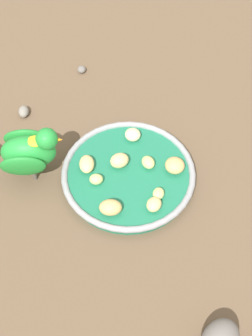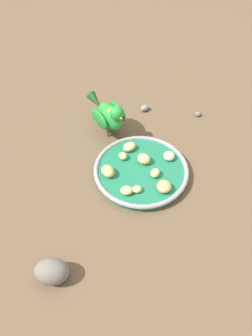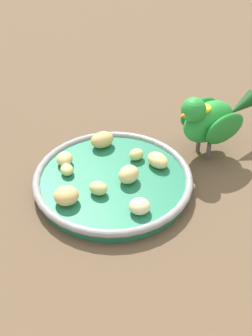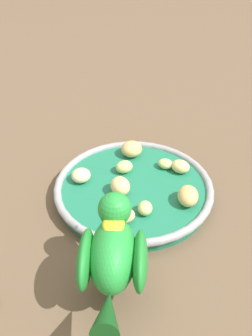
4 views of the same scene
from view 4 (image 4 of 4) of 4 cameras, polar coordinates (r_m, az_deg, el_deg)
ground_plane at (r=0.59m, az=0.12°, el=-6.12°), size 4.00×4.00×0.00m
feeding_bowl at (r=0.60m, az=1.11°, el=-3.07°), size 0.24×0.24×0.02m
apple_piece_0 at (r=0.63m, az=5.73°, el=0.61°), size 0.03×0.03×0.02m
apple_piece_1 at (r=0.57m, az=8.94°, el=-3.99°), size 0.05×0.05×0.03m
apple_piece_2 at (r=0.62m, az=-0.26°, el=0.16°), size 0.02×0.03×0.02m
apple_piece_3 at (r=0.54m, az=-0.73°, el=-6.82°), size 0.04×0.05×0.02m
apple_piece_4 at (r=0.58m, az=-0.41°, el=-2.48°), size 0.04×0.03×0.03m
apple_piece_5 at (r=0.55m, az=2.77°, el=-5.80°), size 0.03×0.03×0.02m
apple_piece_6 at (r=0.61m, az=-6.51°, el=-1.06°), size 0.03×0.04×0.02m
apple_piece_7 at (r=0.66m, az=0.82°, el=2.77°), size 0.05×0.05×0.02m
apple_piece_8 at (r=0.63m, az=7.88°, el=0.22°), size 0.04×0.04×0.02m
parrot at (r=0.44m, az=-1.93°, el=-12.34°), size 0.16×0.11×0.12m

